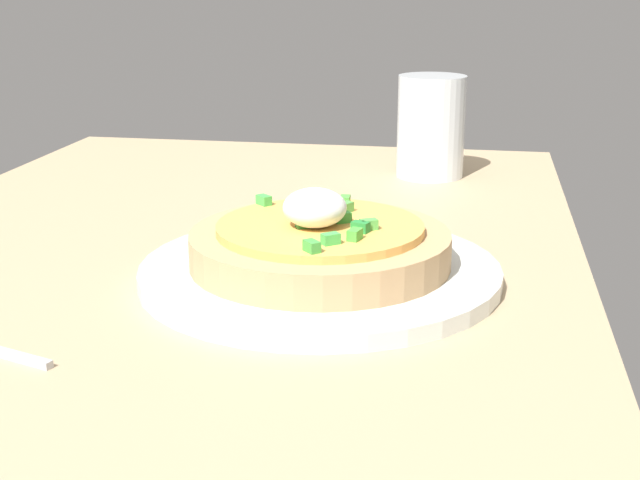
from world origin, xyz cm
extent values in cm
cube|color=tan|center=(0.00, 0.00, 1.10)|extent=(104.32, 65.15, 2.20)
cylinder|color=silver|center=(-2.62, -11.27, 2.85)|extent=(28.31, 28.31, 1.31)
cylinder|color=tan|center=(-2.62, -11.27, 4.84)|extent=(20.36, 20.36, 2.67)
cylinder|color=#E9AA53|center=(-2.62, -11.27, 6.50)|extent=(16.16, 16.16, 0.65)
ellipsoid|color=white|center=(-3.38, -10.99, 8.31)|extent=(4.90, 4.90, 2.97)
cube|color=green|center=(-9.63, -11.93, 7.22)|extent=(1.49, 1.45, 0.80)
cube|color=green|center=(-3.84, -10.29, 7.22)|extent=(1.28, 1.50, 0.80)
cube|color=#278938|center=(-4.30, -14.64, 7.22)|extent=(1.20, 1.48, 0.80)
cube|color=#318635|center=(-0.47, -11.32, 7.22)|extent=(1.06, 1.42, 0.80)
cube|color=green|center=(-7.66, -12.93, 7.22)|extent=(1.42, 1.50, 0.80)
cube|color=green|center=(-6.33, -14.49, 7.22)|extent=(1.44, 1.10, 0.80)
cube|color=green|center=(-1.92, -12.92, 7.22)|extent=(1.36, 1.51, 0.80)
cube|color=#55AA49|center=(1.12, -12.70, 7.22)|extent=(1.51, 1.34, 0.80)
cube|color=#368A30|center=(3.24, -11.25, 7.22)|extent=(1.46, 1.14, 0.80)
cube|color=green|center=(2.19, -5.66, 7.22)|extent=(1.45, 1.49, 0.80)
cube|color=#50AC42|center=(3.18, -12.36, 7.22)|extent=(1.31, 0.86, 0.80)
cube|color=#53B04C|center=(-3.52, -15.17, 7.22)|extent=(1.32, 1.51, 0.80)
cube|color=#2C8B2D|center=(-0.64, -10.12, 7.22)|extent=(0.90, 1.34, 0.80)
cylinder|color=silver|center=(35.47, -17.62, 8.06)|extent=(7.85, 7.85, 11.73)
cylinder|color=beige|center=(35.47, -17.62, 6.65)|extent=(6.90, 6.90, 8.10)
camera|label=1|loc=(-67.44, -22.77, 25.87)|focal=49.78mm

